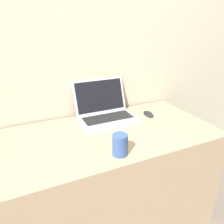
{
  "coord_description": "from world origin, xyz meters",
  "views": [
    {
      "loc": [
        -0.44,
        -0.74,
        1.34
      ],
      "look_at": [
        0.09,
        0.42,
        0.8
      ],
      "focal_mm": 35.0,
      "sensor_mm": 36.0,
      "label": 1
    }
  ],
  "objects": [
    {
      "name": "drink_cup",
      "position": [
        -0.02,
        0.09,
        0.77
      ],
      "size": [
        0.08,
        0.08,
        0.11
      ],
      "color": "#33518C",
      "rests_on": "desk"
    },
    {
      "name": "computer_mouse",
      "position": [
        0.38,
        0.43,
        0.73
      ],
      "size": [
        0.06,
        0.1,
        0.04
      ],
      "color": "#B2B2B7",
      "rests_on": "desk"
    },
    {
      "name": "laptop",
      "position": [
        0.09,
        0.53,
        0.77
      ],
      "size": [
        0.37,
        0.33,
        0.25
      ],
      "color": "#ADADB2",
      "rests_on": "desk"
    },
    {
      "name": "wall_back",
      "position": [
        0.0,
        0.69,
        1.25
      ],
      "size": [
        7.0,
        0.04,
        2.5
      ],
      "color": "#BCB299",
      "rests_on": "ground_plane"
    },
    {
      "name": "desk",
      "position": [
        0.0,
        0.33,
        0.36
      ],
      "size": [
        1.36,
        0.65,
        0.71
      ],
      "color": "tan",
      "rests_on": "ground_plane"
    }
  ]
}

